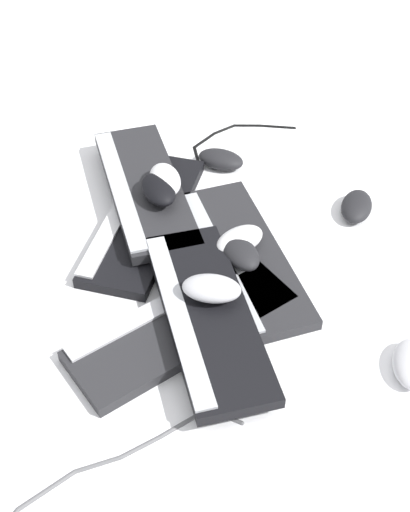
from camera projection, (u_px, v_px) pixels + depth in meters
The scene contains 15 objects.
ground_plane at pixel (207, 278), 1.44m from camera, with size 3.20×3.20×0.00m, color white.
keyboard_0 at pixel (143, 219), 1.55m from camera, with size 0.41×0.43×0.03m.
keyboard_1 at pixel (181, 326), 1.33m from camera, with size 0.17×0.45×0.03m.
keyboard_2 at pixel (243, 257), 1.46m from camera, with size 0.46×0.26×0.03m.
keyboard_3 at pixel (144, 188), 1.57m from camera, with size 0.46×0.27×0.03m.
keyboard_4 at pixel (206, 314), 1.31m from camera, with size 0.46×0.28×0.03m.
mouse_0 at pixel (158, 190), 1.51m from camera, with size 0.11×0.07×0.04m, color black.
mouse_2 at pixel (239, 240), 1.45m from camera, with size 0.11×0.07×0.04m, color silver.
mouse_3 at pixel (356, 206), 1.57m from camera, with size 0.11×0.07×0.04m, color black.
mouse_4 at pixel (165, 180), 1.54m from camera, with size 0.11×0.07×0.04m, color silver.
mouse_5 at pixel (221, 159), 1.69m from camera, with size 0.11×0.07×0.04m, color black.
mouse_6 at pixel (212, 288), 1.31m from camera, with size 0.11×0.07×0.04m, color #B7B7BC.
mouse_7 at pixel (240, 252), 1.42m from camera, with size 0.11×0.07×0.04m, color black.
cable_0 at pixel (224, 141), 1.77m from camera, with size 0.11×0.38×0.01m.
cable_1 at pixel (96, 479), 1.12m from camera, with size 0.14×0.50×0.01m.
Camera 1 is at (-0.83, 0.55, 1.04)m, focal length 50.00 mm.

